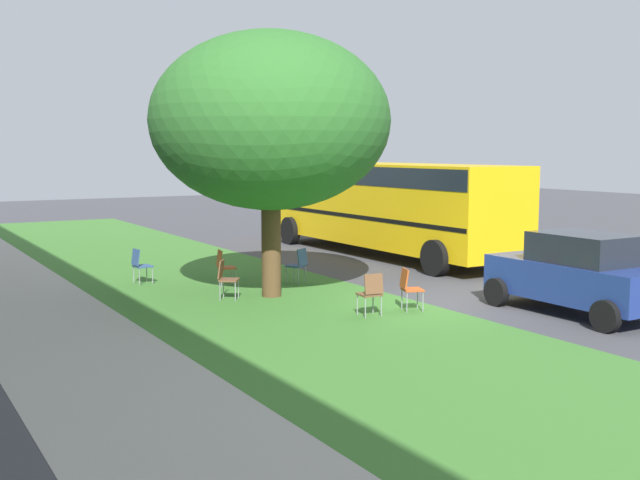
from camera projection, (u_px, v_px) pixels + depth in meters
The scene contains 12 objects.
ground at pixel (431, 302), 16.75m from camera, with size 80.00×80.00×0.00m, color #424247.
grass_verge at pixel (303, 318), 15.13m from camera, with size 48.00×6.00×0.01m, color #3D752D.
sidewalk_strip at pixel (76, 347), 12.90m from camera, with size 48.00×2.80×0.01m, color #ADA89E.
street_tree at pixel (270, 122), 16.96m from camera, with size 5.33×5.33×5.90m.
chair_0 at pixel (409, 286), 15.79m from camera, with size 0.53×0.54×0.88m.
chair_1 at pixel (371, 291), 15.22m from camera, with size 0.46×0.46×0.88m.
chair_2 at pixel (224, 265), 18.72m from camera, with size 0.49×0.49×0.88m.
chair_3 at pixel (140, 263), 18.95m from camera, with size 0.45×0.45×0.88m.
chair_4 at pixel (226, 276), 17.00m from camera, with size 0.58×0.58×0.88m.
chair_5 at pixel (299, 263), 19.01m from camera, with size 0.57×0.57×0.88m.
parked_car at pixel (580, 273), 15.46m from camera, with size 3.70×1.92×1.65m.
school_bus at pixel (386, 199), 24.09m from camera, with size 10.40×2.80×2.88m.
Camera 1 is at (-12.93, 10.50, 3.30)m, focal length 43.13 mm.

